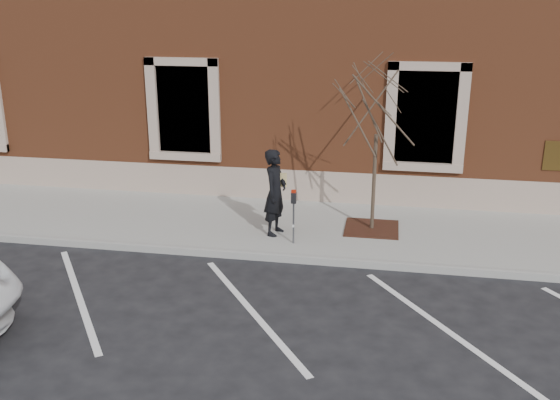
# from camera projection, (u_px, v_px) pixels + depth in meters

# --- Properties ---
(ground) EXTENTS (120.00, 120.00, 0.00)m
(ground) POSITION_uv_depth(u_px,v_px,m) (275.00, 260.00, 12.77)
(ground) COLOR #28282B
(ground) RESTS_ON ground
(sidewalk_near) EXTENTS (40.00, 3.50, 0.15)m
(sidewalk_near) POSITION_uv_depth(u_px,v_px,m) (289.00, 227.00, 14.39)
(sidewalk_near) COLOR gray
(sidewalk_near) RESTS_ON ground
(curb_near) EXTENTS (40.00, 0.12, 0.15)m
(curb_near) POSITION_uv_depth(u_px,v_px,m) (274.00, 257.00, 12.70)
(curb_near) COLOR #9E9E99
(curb_near) RESTS_ON ground
(parking_stripes) EXTENTS (28.00, 4.40, 0.01)m
(parking_stripes) POSITION_uv_depth(u_px,v_px,m) (251.00, 311.00, 10.72)
(parking_stripes) COLOR silver
(parking_stripes) RESTS_ON ground
(building_civic) EXTENTS (40.00, 8.62, 8.00)m
(building_civic) POSITION_uv_depth(u_px,v_px,m) (322.00, 36.00, 18.76)
(building_civic) COLOR brown
(building_civic) RESTS_ON ground
(man) EXTENTS (0.60, 0.78, 1.90)m
(man) POSITION_uv_depth(u_px,v_px,m) (275.00, 192.00, 13.49)
(man) COLOR black
(man) RESTS_ON sidewalk_near
(parking_meter) EXTENTS (0.11, 0.08, 1.18)m
(parking_meter) POSITION_uv_depth(u_px,v_px,m) (294.00, 207.00, 12.98)
(parking_meter) COLOR #595B60
(parking_meter) RESTS_ON sidewalk_near
(tree_grate) EXTENTS (1.19, 1.19, 0.03)m
(tree_grate) POSITION_uv_depth(u_px,v_px,m) (372.00, 228.00, 14.04)
(tree_grate) COLOR #441C15
(tree_grate) RESTS_ON sidewalk_near
(sapling) EXTENTS (2.37, 2.37, 3.95)m
(sapling) POSITION_uv_depth(u_px,v_px,m) (378.00, 107.00, 13.18)
(sapling) COLOR #483B2C
(sapling) RESTS_ON sidewalk_near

